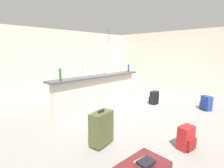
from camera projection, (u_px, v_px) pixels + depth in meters
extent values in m
cube|color=gray|center=(127.00, 108.00, 5.24)|extent=(13.00, 13.00, 0.05)
cube|color=silver|center=(71.00, 62.00, 7.10)|extent=(6.60, 0.10, 2.50)
cube|color=silver|center=(168.00, 62.00, 7.34)|extent=(0.10, 6.00, 2.50)
cube|color=silver|center=(98.00, 94.00, 4.90)|extent=(2.80, 0.20, 0.98)
cube|color=#4C4C51|center=(98.00, 76.00, 4.80)|extent=(2.96, 0.40, 0.05)
cylinder|color=#2D6B38|center=(60.00, 75.00, 3.87)|extent=(0.06, 0.06, 0.29)
cylinder|color=silver|center=(83.00, 71.00, 4.48)|extent=(0.06, 0.06, 0.30)
cylinder|color=silver|center=(108.00, 69.00, 5.09)|extent=(0.06, 0.06, 0.26)
cylinder|color=#284C89|center=(129.00, 68.00, 5.56)|extent=(0.06, 0.06, 0.24)
cube|color=#4C331E|center=(111.00, 76.00, 6.83)|extent=(1.10, 0.80, 0.04)
cylinder|color=#4C331E|center=(108.00, 88.00, 6.33)|extent=(0.06, 0.06, 0.70)
cylinder|color=#4C331E|center=(126.00, 84.00, 7.01)|extent=(0.06, 0.06, 0.70)
cylinder|color=#4C331E|center=(97.00, 86.00, 6.79)|extent=(0.06, 0.06, 0.70)
cylinder|color=#4C331E|center=(114.00, 82.00, 7.48)|extent=(0.06, 0.06, 0.70)
cube|color=black|center=(122.00, 86.00, 6.35)|extent=(0.44, 0.44, 0.04)
cube|color=black|center=(119.00, 78.00, 6.44)|extent=(0.40, 0.08, 0.48)
cylinder|color=black|center=(122.00, 93.00, 6.18)|extent=(0.04, 0.04, 0.41)
cylinder|color=black|center=(128.00, 92.00, 6.38)|extent=(0.04, 0.04, 0.41)
cylinder|color=black|center=(116.00, 92.00, 6.42)|extent=(0.04, 0.04, 0.41)
cylinder|color=black|center=(122.00, 90.00, 6.62)|extent=(0.04, 0.04, 0.41)
cylinder|color=black|center=(109.00, 38.00, 6.57)|extent=(0.01, 0.01, 0.63)
cone|color=white|center=(109.00, 48.00, 6.63)|extent=(0.34, 0.34, 0.14)
sphere|color=white|center=(109.00, 50.00, 6.65)|extent=(0.07, 0.07, 0.07)
cube|color=red|center=(186.00, 138.00, 3.00)|extent=(0.31, 0.23, 0.42)
cube|color=maroon|center=(191.00, 144.00, 2.92)|extent=(0.23, 0.10, 0.19)
cube|color=black|center=(178.00, 138.00, 3.05)|extent=(0.04, 0.03, 0.36)
cube|color=black|center=(183.00, 135.00, 3.12)|extent=(0.04, 0.03, 0.36)
cube|color=#233D93|center=(206.00, 103.00, 4.98)|extent=(0.29, 0.33, 0.42)
cube|color=navy|center=(203.00, 106.00, 4.97)|extent=(0.16, 0.22, 0.19)
cube|color=black|center=(207.00, 103.00, 5.08)|extent=(0.04, 0.04, 0.36)
cube|color=black|center=(211.00, 104.00, 4.95)|extent=(0.04, 0.04, 0.36)
cube|color=#51562D|center=(101.00, 128.00, 3.11)|extent=(0.47, 0.31, 0.60)
cylinder|color=black|center=(95.00, 148.00, 3.01)|extent=(0.06, 0.04, 0.06)
cylinder|color=black|center=(108.00, 139.00, 3.32)|extent=(0.06, 0.04, 0.06)
cube|color=#232328|center=(101.00, 111.00, 3.05)|extent=(0.14, 0.06, 0.04)
cube|color=black|center=(154.00, 98.00, 5.56)|extent=(0.28, 0.18, 0.42)
cube|color=black|center=(151.00, 99.00, 5.64)|extent=(0.22, 0.06, 0.19)
cube|color=black|center=(158.00, 98.00, 5.54)|extent=(0.04, 0.02, 0.36)
cube|color=black|center=(156.00, 99.00, 5.44)|extent=(0.04, 0.02, 0.36)
cube|color=tan|center=(143.00, 162.00, 2.30)|extent=(0.25, 0.20, 0.03)
cube|color=black|center=(146.00, 162.00, 2.25)|extent=(0.24, 0.19, 0.04)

